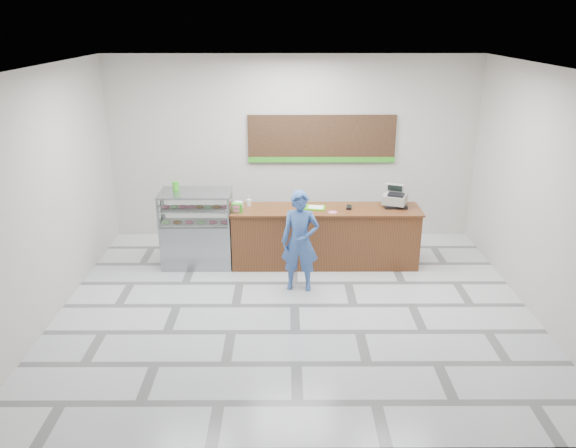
{
  "coord_description": "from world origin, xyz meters",
  "views": [
    {
      "loc": [
        -0.13,
        -7.55,
        4.11
      ],
      "look_at": [
        -0.1,
        0.9,
        0.99
      ],
      "focal_mm": 35.0,
      "sensor_mm": 36.0,
      "label": 1
    }
  ],
  "objects_px": {
    "cash_register": "(395,198)",
    "customer": "(300,241)",
    "sales_counter": "(325,236)",
    "serving_tray": "(315,208)",
    "display_case": "(197,228)"
  },
  "relations": [
    {
      "from": "serving_tray",
      "to": "cash_register",
      "type": "bearing_deg",
      "value": 14.22
    },
    {
      "from": "display_case",
      "to": "cash_register",
      "type": "distance_m",
      "value": 3.46
    },
    {
      "from": "cash_register",
      "to": "serving_tray",
      "type": "xyz_separation_m",
      "value": [
        -1.39,
        -0.12,
        -0.13
      ]
    },
    {
      "from": "sales_counter",
      "to": "customer",
      "type": "xyz_separation_m",
      "value": [
        -0.46,
        -0.96,
        0.3
      ]
    },
    {
      "from": "sales_counter",
      "to": "cash_register",
      "type": "relative_size",
      "value": 6.36
    },
    {
      "from": "sales_counter",
      "to": "serving_tray",
      "type": "bearing_deg",
      "value": 172.71
    },
    {
      "from": "cash_register",
      "to": "serving_tray",
      "type": "relative_size",
      "value": 1.28
    },
    {
      "from": "sales_counter",
      "to": "display_case",
      "type": "relative_size",
      "value": 2.45
    },
    {
      "from": "serving_tray",
      "to": "display_case",
      "type": "bearing_deg",
      "value": -169.96
    },
    {
      "from": "sales_counter",
      "to": "customer",
      "type": "distance_m",
      "value": 1.1
    },
    {
      "from": "display_case",
      "to": "cash_register",
      "type": "height_order",
      "value": "cash_register"
    },
    {
      "from": "cash_register",
      "to": "customer",
      "type": "xyz_separation_m",
      "value": [
        -1.66,
        -1.1,
        -0.35
      ]
    },
    {
      "from": "display_case",
      "to": "cash_register",
      "type": "relative_size",
      "value": 2.6
    },
    {
      "from": "sales_counter",
      "to": "display_case",
      "type": "distance_m",
      "value": 2.23
    },
    {
      "from": "sales_counter",
      "to": "cash_register",
      "type": "distance_m",
      "value": 1.38
    }
  ]
}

